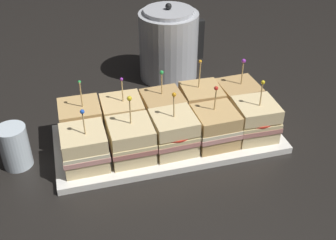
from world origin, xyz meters
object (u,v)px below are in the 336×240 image
at_px(sandwich_back_far_right, 238,99).
at_px(drinking_glass, 15,147).
at_px(sandwich_front_left, 131,140).
at_px(sandwich_back_left, 122,116).
at_px(sandwich_back_center, 162,110).
at_px(kettle_steel, 169,45).
at_px(serving_platter, 168,139).
at_px(sandwich_front_center, 174,133).
at_px(sandwich_back_right, 201,104).
at_px(sandwich_back_far_left, 81,122).
at_px(sandwich_front_far_left, 84,148).
at_px(sandwich_front_far_right, 255,120).
at_px(sandwich_front_right, 215,127).

distance_m(sandwich_back_far_right, drinking_glass, 0.60).
distance_m(sandwich_front_left, sandwich_back_far_right, 0.34).
height_order(sandwich_back_left, sandwich_back_center, sandwich_back_center).
xyz_separation_m(sandwich_back_far_right, kettle_steel, (-0.12, 0.30, 0.05)).
height_order(serving_platter, sandwich_front_center, sandwich_front_center).
bearing_deg(sandwich_front_left, sandwich_back_right, 26.69).
relative_size(sandwich_back_left, sandwich_back_right, 0.90).
distance_m(sandwich_back_far_left, sandwich_back_center, 0.22).
xyz_separation_m(serving_platter, sandwich_back_far_left, (-0.22, 0.06, 0.06)).
distance_m(sandwich_back_left, sandwich_back_right, 0.22).
height_order(serving_platter, sandwich_front_far_left, sandwich_front_far_left).
xyz_separation_m(sandwich_front_far_left, sandwich_back_far_left, (0.00, 0.11, 0.00)).
distance_m(sandwich_front_far_left, drinking_glass, 0.18).
distance_m(serving_platter, sandwich_front_left, 0.13).
bearing_deg(sandwich_front_left, sandwich_front_far_left, -179.87).
relative_size(sandwich_front_left, sandwich_front_far_right, 1.00).
relative_size(sandwich_front_far_left, sandwich_back_left, 0.98).
xyz_separation_m(sandwich_back_center, kettle_steel, (0.10, 0.30, 0.05)).
height_order(sandwich_front_left, sandwich_back_far_right, same).
relative_size(sandwich_front_left, sandwich_front_center, 1.03).
xyz_separation_m(sandwich_back_left, sandwich_back_right, (0.22, -0.00, 0.00)).
bearing_deg(serving_platter, sandwich_back_far_left, 165.80).
xyz_separation_m(serving_platter, sandwich_front_left, (-0.11, -0.05, 0.06)).
bearing_deg(sandwich_front_center, drinking_glass, 170.68).
xyz_separation_m(sandwich_front_right, drinking_glass, (-0.49, 0.06, -0.01)).
relative_size(sandwich_front_left, sandwich_back_left, 1.05).
distance_m(sandwich_back_far_right, kettle_steel, 0.33).
bearing_deg(sandwich_back_right, sandwich_front_far_right, -44.91).
height_order(sandwich_back_left, sandwich_back_right, sandwich_back_right).
xyz_separation_m(sandwich_front_right, sandwich_back_right, (0.00, 0.11, 0.00)).
distance_m(sandwich_back_center, drinking_glass, 0.39).
bearing_deg(sandwich_back_left, sandwich_front_left, -89.26).
bearing_deg(sandwich_front_center, sandwich_front_far_left, -179.88).
bearing_deg(drinking_glass, sandwich_front_far_left, -21.26).
height_order(sandwich_front_left, drinking_glass, sandwich_front_left).
relative_size(serving_platter, sandwich_back_right, 3.25).
distance_m(sandwich_back_right, kettle_steel, 0.30).
height_order(sandwich_front_right, sandwich_back_left, same).
distance_m(serving_platter, sandwich_back_right, 0.14).
distance_m(sandwich_front_far_right, sandwich_back_right, 0.16).
distance_m(sandwich_front_left, sandwich_back_center, 0.15).
xyz_separation_m(sandwich_back_left, sandwich_back_far_right, (0.33, -0.00, 0.00)).
distance_m(sandwich_front_right, sandwich_back_right, 0.11).
bearing_deg(sandwich_back_far_right, sandwich_front_left, -161.37).
relative_size(sandwich_front_center, sandwich_back_right, 0.91).
xyz_separation_m(sandwich_front_left, sandwich_back_far_right, (0.33, 0.11, 0.00)).
height_order(serving_platter, sandwich_front_right, sandwich_front_right).
distance_m(sandwich_back_left, sandwich_back_center, 0.11).
relative_size(sandwich_front_far_left, sandwich_back_right, 0.88).
bearing_deg(sandwich_front_left, sandwich_front_right, 0.03).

